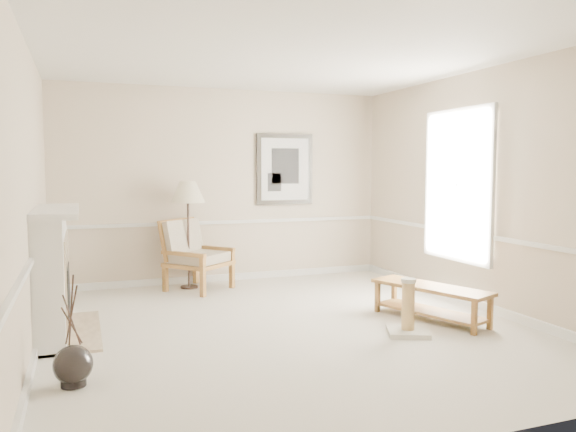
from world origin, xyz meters
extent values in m
plane|color=silver|center=(0.00, 0.00, 0.00)|extent=(5.50, 5.50, 0.00)
cube|color=beige|center=(0.00, 2.75, 1.45)|extent=(5.00, 0.04, 2.90)
cube|color=beige|center=(0.00, -2.75, 1.45)|extent=(5.00, 0.04, 2.90)
cube|color=beige|center=(-2.50, 0.00, 1.45)|extent=(0.04, 5.50, 2.90)
cube|color=beige|center=(2.50, 0.00, 1.45)|extent=(0.04, 5.50, 2.90)
cube|color=white|center=(0.00, 0.00, 2.90)|extent=(5.00, 5.50, 0.04)
cube|color=white|center=(0.00, 2.73, 0.05)|extent=(4.95, 0.04, 0.10)
cube|color=white|center=(0.00, 2.73, 0.90)|extent=(4.95, 0.04, 0.05)
cube|color=white|center=(2.46, 0.40, 1.50)|extent=(0.03, 1.20, 1.80)
cube|color=white|center=(2.45, 0.40, 1.50)|extent=(0.05, 1.34, 1.94)
cube|color=black|center=(0.95, 2.72, 1.70)|extent=(0.92, 0.04, 1.10)
cube|color=white|center=(0.95, 2.69, 1.70)|extent=(0.78, 0.01, 0.96)
cube|color=black|center=(0.95, 2.69, 1.75)|extent=(0.45, 0.01, 0.55)
cube|color=white|center=(-2.36, 0.60, 0.62)|extent=(0.28, 1.50, 1.25)
cube|color=white|center=(-2.31, 0.60, 1.28)|extent=(0.46, 1.64, 0.06)
cube|color=#C6B28E|center=(-2.21, 0.60, 0.55)|extent=(0.02, 1.05, 0.95)
cube|color=black|center=(-2.20, 0.60, 0.42)|extent=(0.02, 0.62, 0.58)
cube|color=gold|center=(-2.20, 0.60, 0.16)|extent=(0.01, 0.66, 0.05)
cube|color=#C6B28E|center=(-2.20, 0.60, 0.01)|extent=(0.60, 1.50, 0.03)
sphere|color=black|center=(-2.15, -0.93, 0.17)|extent=(0.30, 0.30, 0.30)
cylinder|color=black|center=(-2.15, -0.93, 0.04)|extent=(0.20, 0.20, 0.09)
cylinder|color=black|center=(-2.15, -0.93, 0.57)|extent=(0.11, 0.09, 0.48)
cylinder|color=black|center=(-2.15, -0.93, 0.53)|extent=(0.14, 0.10, 0.39)
cylinder|color=black|center=(-2.15, -0.93, 0.61)|extent=(0.06, 0.05, 0.56)
cube|color=olive|center=(-0.56, 1.76, 0.20)|extent=(0.09, 0.09, 0.41)
cube|color=olive|center=(-0.98, 2.27, 0.20)|extent=(0.09, 0.09, 0.41)
cube|color=olive|center=(-0.05, 2.18, 0.20)|extent=(0.09, 0.09, 0.41)
cube|color=olive|center=(-0.47, 2.69, 0.20)|extent=(0.09, 0.09, 0.41)
cube|color=olive|center=(-0.52, 2.23, 0.37)|extent=(1.05, 1.05, 0.05)
cube|color=olive|center=(-0.74, 2.49, 0.70)|extent=(0.69, 0.61, 0.58)
cube|color=olive|center=(-0.77, 2.02, 0.55)|extent=(0.53, 0.61, 0.05)
cube|color=olive|center=(-0.26, 2.44, 0.55)|extent=(0.53, 0.61, 0.05)
cube|color=beige|center=(-0.52, 2.23, 0.47)|extent=(0.96, 0.96, 0.13)
cube|color=beige|center=(-0.69, 2.44, 0.72)|extent=(0.66, 0.60, 0.52)
cylinder|color=black|center=(-0.63, 2.40, 0.01)|extent=(0.25, 0.25, 0.03)
cylinder|color=black|center=(-0.63, 2.40, 0.71)|extent=(0.03, 0.03, 1.38)
cone|color=beige|center=(-0.63, 2.40, 1.38)|extent=(0.62, 0.62, 0.30)
cube|color=olive|center=(1.62, -0.27, 0.38)|extent=(0.89, 1.45, 0.04)
cube|color=olive|center=(1.62, -0.27, 0.10)|extent=(0.80, 1.33, 0.03)
cube|color=olive|center=(1.70, -0.92, 0.18)|extent=(0.06, 0.06, 0.36)
cube|color=olive|center=(2.00, -0.80, 0.18)|extent=(0.06, 0.06, 0.36)
cube|color=olive|center=(1.24, 0.27, 0.18)|extent=(0.06, 0.06, 0.36)
cube|color=olive|center=(1.54, 0.38, 0.18)|extent=(0.06, 0.06, 0.36)
cube|color=beige|center=(1.08, -0.65, 0.03)|extent=(0.54, 0.54, 0.05)
cylinder|color=tan|center=(1.08, -0.65, 0.30)|extent=(0.13, 0.13, 0.49)
cylinder|color=beige|center=(1.08, -0.65, 0.56)|extent=(0.15, 0.15, 0.04)
camera|label=1|loc=(-2.05, -5.55, 1.71)|focal=35.00mm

